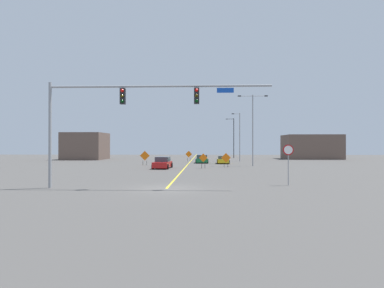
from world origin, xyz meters
TOP-DOWN VIEW (x-y plane):
  - ground at (0.00, 0.00)m, footprint 161.25×161.25m
  - road_centre_stripe at (0.00, 44.79)m, footprint 0.16×89.58m
  - traffic_signal_assembly at (-2.78, -0.01)m, footprint 14.77×0.44m
  - stop_sign at (8.46, 2.14)m, footprint 0.76×0.07m
  - street_lamp_near_left at (9.19, 24.42)m, footprint 4.11×0.24m
  - street_lamp_near_right at (8.77, 38.31)m, footprint 1.54×0.24m
  - street_lamp_far_right at (8.97, 53.00)m, footprint 1.84×0.24m
  - construction_sign_median_far at (5.29, 21.40)m, footprint 1.23×0.21m
  - construction_sign_right_lane at (-6.08, 25.64)m, footprint 1.38×0.30m
  - construction_sign_left_shoulder at (2.35, 19.37)m, footprint 1.07×0.29m
  - construction_sign_left_lane at (-0.31, 37.71)m, footprint 1.19×0.28m
  - car_yellow_approaching at (5.43, 30.59)m, footprint 2.09×3.99m
  - car_red_distant at (-2.69, 19.25)m, footprint 2.20×4.63m
  - car_green_near at (2.09, 32.17)m, footprint 2.07×4.08m
  - roadside_building_east at (25.09, 49.18)m, footprint 11.24×7.55m
  - roadside_building_west at (-21.73, 45.00)m, footprint 7.84×7.78m

SIDE VIEW (x-z plane):
  - ground at x=0.00m, z-range 0.00..0.00m
  - road_centre_stripe at x=0.00m, z-range 0.00..0.01m
  - car_yellow_approaching at x=5.43m, z-range -0.03..1.19m
  - car_green_near at x=2.09m, z-range -0.04..1.29m
  - car_red_distant at x=-2.69m, z-range -0.06..1.38m
  - construction_sign_median_far at x=5.29m, z-range 0.23..2.11m
  - construction_sign_left_shoulder at x=2.35m, z-range 0.26..2.12m
  - construction_sign_left_lane at x=-0.31m, z-range 0.25..2.14m
  - construction_sign_right_lane at x=-6.08m, z-range 0.26..2.33m
  - stop_sign at x=8.46m, z-range 0.59..3.49m
  - roadside_building_east at x=25.09m, z-range 0.00..5.08m
  - roadside_building_west at x=-21.73m, z-range 0.00..5.42m
  - street_lamp_near_right at x=8.77m, z-range 0.39..9.11m
  - street_lamp_far_right at x=8.97m, z-range 0.42..9.38m
  - traffic_signal_assembly at x=-2.78m, z-range 1.95..9.00m
  - street_lamp_near_left at x=9.19m, z-range 0.83..10.69m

